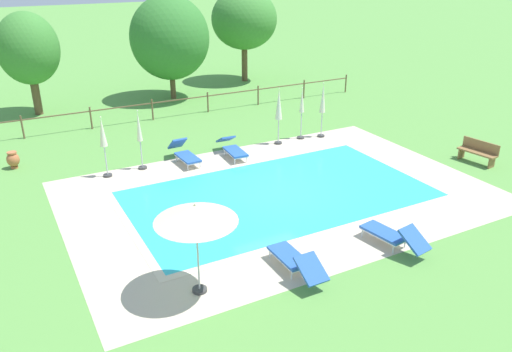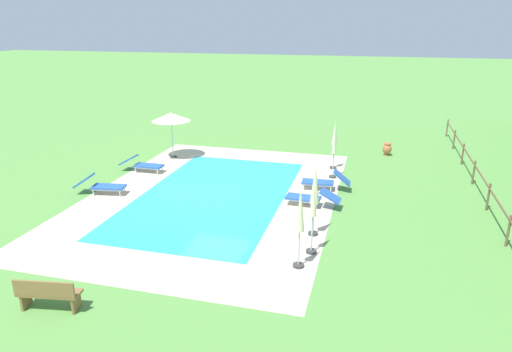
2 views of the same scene
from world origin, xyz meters
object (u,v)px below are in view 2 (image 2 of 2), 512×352
patio_umbrella_closed_row_centre (315,188)px  patio_umbrella_closed_row_mid_east (334,147)px  patio_umbrella_closed_row_mid_west (313,209)px  sun_lounger_north_far (311,197)px  sun_lounger_north_end (101,185)px  terracotta_urn_near_fence (387,149)px  sun_lounger_north_near_steps (325,181)px  patio_umbrella_open_foreground (171,117)px  patio_umbrella_closed_row_west (335,137)px  wooden_bench_lawn_side (48,293)px  sun_lounger_north_mid (143,164)px  patio_umbrella_closed_row_east (300,215)px

patio_umbrella_closed_row_centre → patio_umbrella_closed_row_mid_east: bearing=179.8°
patio_umbrella_closed_row_mid_west → sun_lounger_north_far: bearing=-171.3°
sun_lounger_north_end → terracotta_urn_near_fence: (-8.71, 11.15, -0.01)m
sun_lounger_north_near_steps → patio_umbrella_open_foreground: bearing=-108.7°
sun_lounger_north_end → patio_umbrella_closed_row_west: size_ratio=0.92×
sun_lounger_north_far → patio_umbrella_closed_row_west: 5.07m
wooden_bench_lawn_side → terracotta_urn_near_fence: size_ratio=2.35×
sun_lounger_north_mid → patio_umbrella_closed_row_east: bearing=51.5°
patio_umbrella_closed_row_west → wooden_bench_lawn_side: patio_umbrella_closed_row_west is taller
patio_umbrella_closed_row_east → terracotta_urn_near_fence: patio_umbrella_closed_row_east is taller
patio_umbrella_open_foreground → patio_umbrella_closed_row_west: (-0.29, 8.07, -0.57)m
sun_lounger_north_end → terracotta_urn_near_fence: bearing=128.0°
patio_umbrella_closed_row_mid_west → patio_umbrella_closed_row_west: bearing=-178.6°
patio_umbrella_closed_row_east → wooden_bench_lawn_side: bearing=-56.7°
sun_lounger_north_mid → patio_umbrella_closed_row_mid_west: (5.79, 8.67, 1.07)m
patio_umbrella_closed_row_west → patio_umbrella_closed_row_mid_west: patio_umbrella_closed_row_mid_west is taller
sun_lounger_north_far → wooden_bench_lawn_side: wooden_bench_lawn_side is taller
sun_lounger_north_far → patio_umbrella_closed_row_mid_west: (3.62, 0.55, 1.08)m
patio_umbrella_closed_row_east → wooden_bench_lawn_side: 6.60m
sun_lounger_north_end → patio_umbrella_closed_row_centre: size_ratio=0.86×
sun_lounger_north_mid → patio_umbrella_closed_row_east: 10.86m
sun_lounger_north_end → patio_umbrella_open_foreground: 5.78m
sun_lounger_north_far → patio_umbrella_closed_row_west: patio_umbrella_closed_row_west is taller
patio_umbrella_closed_row_west → patio_umbrella_closed_row_east: size_ratio=0.94×
sun_lounger_north_far → patio_umbrella_open_foreground: patio_umbrella_open_foreground is taller
wooden_bench_lawn_side → patio_umbrella_open_foreground: bearing=-168.4°
sun_lounger_north_far → patio_umbrella_closed_row_centre: bearing=10.2°
sun_lounger_north_far → sun_lounger_north_end: bearing=-84.1°
patio_umbrella_closed_row_mid_west → patio_umbrella_closed_row_mid_east: bearing=-179.2°
patio_umbrella_open_foreground → patio_umbrella_closed_row_mid_east: size_ratio=1.03×
sun_lounger_north_near_steps → sun_lounger_north_mid: 8.42m
sun_lounger_north_far → patio_umbrella_closed_row_centre: 2.73m
sun_lounger_north_near_steps → patio_umbrella_closed_row_east: patio_umbrella_closed_row_east is taller
wooden_bench_lawn_side → terracotta_urn_near_fence: wooden_bench_lawn_side is taller
sun_lounger_north_mid → sun_lounger_north_end: 3.04m
sun_lounger_north_far → sun_lounger_north_end: (0.86, -8.34, 0.01)m
sun_lounger_north_near_steps → patio_umbrella_closed_row_centre: (4.31, 0.14, 1.24)m
sun_lounger_north_near_steps → sun_lounger_north_mid: size_ratio=0.97×
sun_lounger_north_mid → terracotta_urn_near_fence: (-5.68, 10.93, -0.00)m
sun_lounger_north_near_steps → sun_lounger_north_far: (1.92, -0.29, -0.02)m
patio_umbrella_closed_row_centre → wooden_bench_lawn_side: 8.06m
sun_lounger_north_far → sun_lounger_north_end: sun_lounger_north_end is taller
patio_umbrella_closed_row_centre → patio_umbrella_closed_row_west: bearing=-179.3°
sun_lounger_north_end → patio_umbrella_closed_row_west: (-5.77, 8.68, 1.16)m
patio_umbrella_closed_row_mid_east → wooden_bench_lawn_side: (11.69, -5.57, -0.95)m
patio_umbrella_closed_row_west → patio_umbrella_closed_row_mid_west: 8.54m
sun_lounger_north_near_steps → patio_umbrella_closed_row_west: 3.21m
sun_lounger_north_end → patio_umbrella_closed_row_centre: patio_umbrella_closed_row_centre is taller
patio_umbrella_closed_row_mid_west → terracotta_urn_near_fence: 11.74m
patio_umbrella_closed_row_east → terracotta_urn_near_fence: bearing=168.7°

